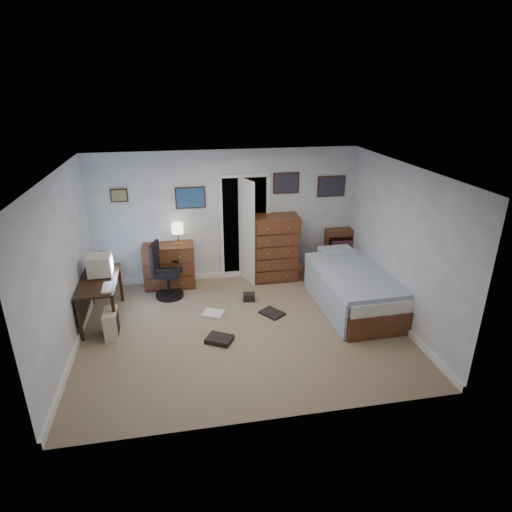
{
  "coord_description": "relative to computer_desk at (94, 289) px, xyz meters",
  "views": [
    {
      "loc": [
        -0.86,
        -5.76,
        3.61
      ],
      "look_at": [
        0.26,
        0.3,
        1.1
      ],
      "focal_mm": 30.0,
      "sensor_mm": 36.0,
      "label": 1
    }
  ],
  "objects": [
    {
      "name": "floor",
      "position": [
        2.29,
        -0.71,
        -0.56
      ],
      "size": [
        5.0,
        4.0,
        0.02
      ],
      "primitive_type": "cube",
      "color": "gray",
      "rests_on": "ground"
    },
    {
      "name": "computer_desk",
      "position": [
        0.0,
        0.0,
        0.0
      ],
      "size": [
        0.61,
        1.26,
        0.72
      ],
      "rotation": [
        0.0,
        0.0,
        0.03
      ],
      "color": "black",
      "rests_on": "floor"
    },
    {
      "name": "crt_monitor",
      "position": [
        0.11,
        0.15,
        0.34
      ],
      "size": [
        0.38,
        0.36,
        0.34
      ],
      "rotation": [
        0.0,
        0.0,
        0.03
      ],
      "color": "beige",
      "rests_on": "computer_desk"
    },
    {
      "name": "keyboard",
      "position": [
        0.27,
        -0.35,
        0.18
      ],
      "size": [
        0.15,
        0.39,
        0.02
      ],
      "primitive_type": "cube",
      "rotation": [
        0.0,
        0.0,
        0.03
      ],
      "color": "beige",
      "rests_on": "computer_desk"
    },
    {
      "name": "pc_tower",
      "position": [
        0.29,
        -0.55,
        -0.34
      ],
      "size": [
        0.21,
        0.41,
        0.43
      ],
      "rotation": [
        0.0,
        0.0,
        0.03
      ],
      "color": "beige",
      "rests_on": "floor"
    },
    {
      "name": "office_chair",
      "position": [
        1.09,
        0.64,
        -0.16
      ],
      "size": [
        0.62,
        0.62,
        1.03
      ],
      "rotation": [
        0.0,
        0.0,
        -0.29
      ],
      "color": "black",
      "rests_on": "floor"
    },
    {
      "name": "media_stack",
      "position": [
        -0.03,
        1.24,
        -0.19
      ],
      "size": [
        0.15,
        0.15,
        0.72
      ],
      "primitive_type": "cube",
      "rotation": [
        0.0,
        0.0,
        0.02
      ],
      "color": "maroon",
      "rests_on": "floor"
    },
    {
      "name": "low_dresser",
      "position": [
        1.16,
        1.07,
        -0.14
      ],
      "size": [
        0.95,
        0.49,
        0.83
      ],
      "primitive_type": "cube",
      "rotation": [
        0.0,
        0.0,
        -0.03
      ],
      "color": "brown",
      "rests_on": "floor"
    },
    {
      "name": "table_lamp",
      "position": [
        1.36,
        1.07,
        0.58
      ],
      "size": [
        0.21,
        0.21,
        0.41
      ],
      "rotation": [
        0.0,
        0.0,
        -0.03
      ],
      "color": "gold",
      "rests_on": "low_dresser"
    },
    {
      "name": "doorway",
      "position": [
        2.63,
        1.56,
        0.45
      ],
      "size": [
        0.96,
        1.12,
        2.05
      ],
      "color": "black",
      "rests_on": "floor"
    },
    {
      "name": "tall_dresser",
      "position": [
        3.19,
        1.04,
        0.09
      ],
      "size": [
        0.89,
        0.54,
        1.28
      ],
      "primitive_type": "cube",
      "rotation": [
        0.0,
        0.0,
        -0.03
      ],
      "color": "brown",
      "rests_on": "floor"
    },
    {
      "name": "headboard_bookcase",
      "position": [
        4.76,
        1.15,
        -0.07
      ],
      "size": [
        1.02,
        0.31,
        0.9
      ],
      "rotation": [
        0.0,
        0.0,
        -0.06
      ],
      "color": "brown",
      "rests_on": "floor"
    },
    {
      "name": "bed",
      "position": [
        4.27,
        -0.28,
        -0.21
      ],
      "size": [
        1.25,
        2.25,
        0.73
      ],
      "rotation": [
        0.0,
        0.0,
        0.03
      ],
      "color": "brown",
      "rests_on": "floor"
    },
    {
      "name": "wall_posters",
      "position": [
        2.85,
        1.27,
        1.19
      ],
      "size": [
        4.38,
        0.04,
        0.6
      ],
      "color": "#331E11",
      "rests_on": "floor"
    },
    {
      "name": "floor_clutter",
      "position": [
        2.2,
        -0.44,
        -0.52
      ],
      "size": [
        1.41,
        1.53,
        0.13
      ],
      "rotation": [
        0.0,
        0.0,
        -0.21
      ],
      "color": "black",
      "rests_on": "floor"
    }
  ]
}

